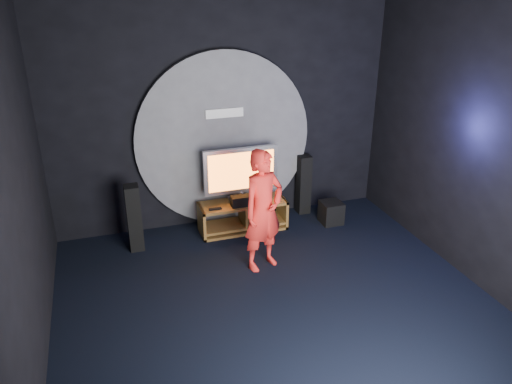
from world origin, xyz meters
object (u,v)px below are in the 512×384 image
tower_speaker_right (303,184)px  tower_speaker_left (134,218)px  media_console (243,217)px  tv (241,172)px  subwoofer (331,212)px  player (263,211)px

tower_speaker_right → tower_speaker_left: bearing=-171.9°
tower_speaker_left → tower_speaker_right: same height
media_console → tv: 0.71m
subwoofer → player: 1.75m
media_console → player: bearing=-92.4°
media_console → subwoofer: size_ratio=3.75×
tv → tower_speaker_right: 1.19m
media_console → tower_speaker_left: size_ratio=1.35×
media_console → tower_speaker_right: bearing=14.7°
subwoofer → player: (-1.39, -0.84, 0.63)m
media_console → tower_speaker_right: size_ratio=1.35×
tv → player: player is taller
tv → tower_speaker_left: size_ratio=1.15×
media_console → subwoofer: (1.35, -0.21, -0.02)m
subwoofer → tower_speaker_right: bearing=118.5°
tower_speaker_left → media_console: bearing=3.4°
player → tower_speaker_right: bearing=29.2°
media_console → player: size_ratio=0.81×
media_console → tower_speaker_left: tower_speaker_left is taller
subwoofer → player: player is taller
tower_speaker_left → player: bearing=-31.9°
tv → subwoofer: bearing=-11.5°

